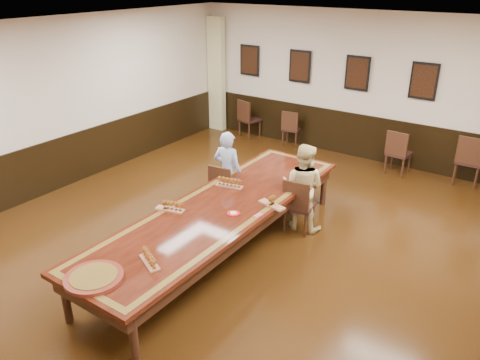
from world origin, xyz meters
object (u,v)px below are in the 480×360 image
Objects in this scene: conference_table at (221,215)px; carved_platter at (94,277)px; spare_chair_c at (399,152)px; spare_chair_b at (292,128)px; person_woman at (303,187)px; chair_woman at (300,204)px; spare_chair_d at (470,160)px; person_man at (228,171)px; chair_man at (225,188)px; spare_chair_a at (250,118)px.

carved_platter is at bearing -92.65° from conference_table.
spare_chair_b is at bearing -1.76° from spare_chair_c.
person_woman reaches higher than carved_platter.
chair_woman is at bearing 111.47° from spare_chair_b.
spare_chair_d is at bearing 62.05° from conference_table.
chair_woman is 0.64× the size of person_woman.
chair_woman is 1.42m from person_man.
chair_man is 0.88× the size of spare_chair_d.
spare_chair_c is (2.69, -0.29, 0.04)m from spare_chair_b.
chair_woman is at bearing 90.00° from person_woman.
spare_chair_b is (1.20, 0.06, -0.04)m from spare_chair_a.
chair_man is at bearing -1.06° from chair_woman.
chair_woman is 4.02m from spare_chair_d.
person_woman is 0.29× the size of conference_table.
person_man is (-1.39, -0.06, 0.26)m from chair_woman.
carved_platter is at bearing 91.72° from spare_chair_b.
carved_platter is (-0.10, -2.22, 0.16)m from conference_table.
spare_chair_d reaches higher than spare_chair_b.
spare_chair_c reaches higher than spare_chair_b.
chair_man is 1.32m from conference_table.
spare_chair_d reaches higher than spare_chair_c.
chair_woman reaches higher than carved_platter.
spare_chair_d is 0.21× the size of conference_table.
chair_woman is at bearing 147.31° from spare_chair_a.
spare_chair_d is 5.42m from conference_table.
spare_chair_a is 5.21m from spare_chair_d.
chair_woman is 1.07× the size of spare_chair_b.
chair_woman is (1.38, 0.15, 0.01)m from chair_man.
chair_man is at bearing 131.79° from spare_chair_a.
person_man is at bearing 121.86° from conference_table.
person_woman reaches higher than person_man.
spare_chair_d is (4.00, -0.03, 0.08)m from spare_chair_b.
spare_chair_b is 4.08m from person_woman.
spare_chair_a is 0.94× the size of spare_chair_d.
person_woman reaches higher than conference_table.
person_man is 0.29× the size of conference_table.
chair_man is 0.95× the size of spare_chair_c.
spare_chair_c is at bearing 10.11° from spare_chair_d.
spare_chair_b is at bearing 106.89° from conference_table.
spare_chair_a is 1.10× the size of spare_chair_b.
chair_man is 0.62× the size of person_woman.
spare_chair_a reaches higher than chair_man.
spare_chair_b is 0.61× the size of person_man.
spare_chair_a is at bearing -68.80° from chair_man.
person_woman reaches higher than spare_chair_b.
spare_chair_c is at bearing -169.47° from spare_chair_a.
spare_chair_d is 7.50m from carved_platter.
spare_chair_a is at bearing 119.23° from conference_table.
spare_chair_a is at bearing -68.31° from person_man.
spare_chair_b is at bearing -66.15° from person_woman.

